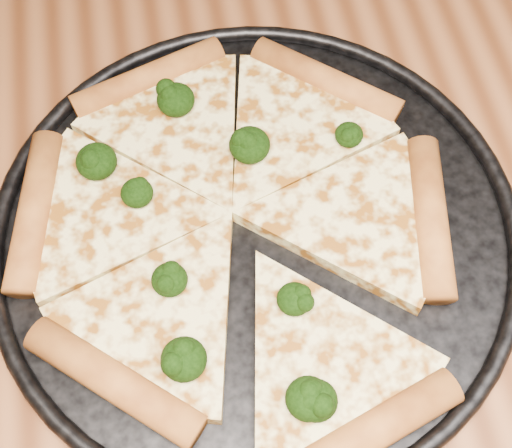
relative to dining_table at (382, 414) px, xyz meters
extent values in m
cube|color=brown|center=(0.00, 0.00, 0.07)|extent=(1.20, 0.90, 0.04)
cylinder|color=black|center=(-0.08, 0.14, 0.09)|extent=(0.40, 0.40, 0.01)
torus|color=black|center=(-0.08, 0.14, 0.10)|extent=(0.41, 0.41, 0.01)
cylinder|color=#CA7632|center=(0.00, 0.26, 0.11)|extent=(0.12, 0.11, 0.03)
cylinder|color=#CA7632|center=(-0.15, 0.29, 0.11)|extent=(0.14, 0.07, 0.03)
cylinder|color=#CA7632|center=(-0.25, 0.18, 0.11)|extent=(0.05, 0.14, 0.03)
cylinder|color=#CA7632|center=(-0.20, 0.03, 0.11)|extent=(0.12, 0.11, 0.03)
cylinder|color=#CA7632|center=(-0.04, -0.03, 0.11)|extent=(0.14, 0.07, 0.03)
cylinder|color=#CA7632|center=(0.05, 0.12, 0.11)|extent=(0.05, 0.14, 0.03)
ellipsoid|color=black|center=(-0.07, -0.01, 0.12)|extent=(0.03, 0.03, 0.02)
ellipsoid|color=black|center=(-0.17, 0.17, 0.12)|extent=(0.03, 0.03, 0.02)
ellipsoid|color=black|center=(-0.15, 0.04, 0.12)|extent=(0.03, 0.03, 0.02)
ellipsoid|color=black|center=(-0.15, 0.10, 0.12)|extent=(0.03, 0.03, 0.02)
ellipsoid|color=black|center=(-0.13, 0.26, 0.12)|extent=(0.03, 0.03, 0.02)
ellipsoid|color=black|center=(-0.07, 0.07, 0.12)|extent=(0.03, 0.03, 0.02)
ellipsoid|color=black|center=(0.01, 0.20, 0.12)|extent=(0.02, 0.02, 0.02)
ellipsoid|color=black|center=(-0.08, 0.20, 0.12)|extent=(0.03, 0.03, 0.02)
ellipsoid|color=black|center=(-0.07, -0.01, 0.12)|extent=(0.03, 0.03, 0.02)
ellipsoid|color=black|center=(-0.20, 0.21, 0.12)|extent=(0.03, 0.03, 0.02)
camera|label=1|loc=(-0.13, -0.12, 0.58)|focal=49.47mm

